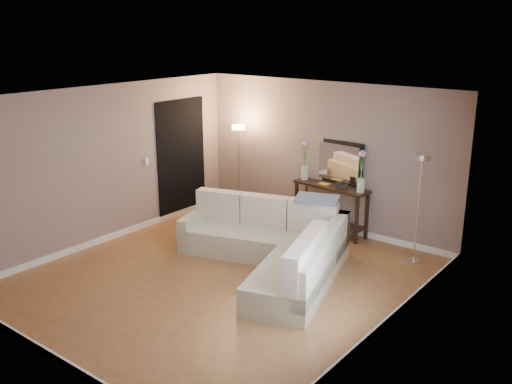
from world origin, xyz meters
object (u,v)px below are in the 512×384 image
Objects in this scene: floor_lamp_lit at (239,152)px; floor_lamp_unlit at (420,187)px; sectional_sofa at (275,246)px; console_table at (326,205)px.

floor_lamp_unlit is at bearing -2.12° from floor_lamp_lit.
sectional_sofa is at bearing -38.47° from floor_lamp_lit.
floor_lamp_lit is (-2.04, 1.62, 0.88)m from sectional_sofa.
floor_lamp_lit reaches higher than floor_lamp_unlit.
console_table is at bearing 169.77° from floor_lamp_unlit.
floor_lamp_unlit reaches higher than sectional_sofa.
sectional_sofa is 1.85× the size of floor_lamp_lit.
sectional_sofa is 2.33m from floor_lamp_unlit.
sectional_sofa reaches higher than console_table.
sectional_sofa is at bearing -83.37° from console_table.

